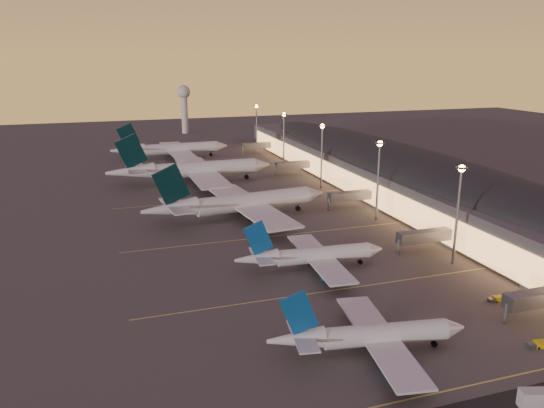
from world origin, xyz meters
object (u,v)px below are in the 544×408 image
(radar_tower, at_px, (184,101))
(catering_truck_a, at_px, (537,400))
(airliner_wide_mid, at_px, (192,170))
(baggage_tug_b, at_px, (497,299))
(airliner_wide_far, at_px, (171,149))
(baggage_tug_a, at_px, (539,344))
(airliner_narrow_south, at_px, (369,336))
(airliner_wide_near, at_px, (239,203))
(airliner_narrow_north, at_px, (311,256))

(radar_tower, relative_size, catering_truck_a, 5.82)
(airliner_wide_mid, distance_m, baggage_tug_b, 138.33)
(airliner_wide_far, bearing_deg, baggage_tug_b, -78.80)
(radar_tower, height_order, catering_truck_a, radar_tower)
(baggage_tug_a, xyz_separation_m, baggage_tug_b, (5.97, 17.98, -0.05))
(baggage_tug_b, bearing_deg, airliner_wide_mid, 113.19)
(airliner_wide_mid, distance_m, airliner_wide_far, 58.44)
(baggage_tug_a, bearing_deg, airliner_narrow_south, 174.55)
(airliner_wide_near, bearing_deg, airliner_wide_far, 86.71)
(airliner_wide_near, distance_m, baggage_tug_b, 85.34)
(airliner_wide_near, xyz_separation_m, airliner_wide_mid, (-5.73, 54.82, 0.47))
(airliner_narrow_north, height_order, airliner_wide_mid, airliner_wide_mid)
(airliner_narrow_north, bearing_deg, airliner_wide_far, 98.37)
(airliner_narrow_south, relative_size, airliner_wide_near, 0.58)
(airliner_narrow_north, xyz_separation_m, airliner_wide_near, (-6.10, 47.09, 1.63))
(airliner_wide_near, bearing_deg, baggage_tug_a, -77.84)
(airliner_wide_near, distance_m, radar_tower, 205.99)
(airliner_narrow_north, distance_m, radar_tower, 252.63)
(airliner_wide_far, bearing_deg, radar_tower, 74.45)
(airliner_wide_far, height_order, catering_truck_a, airliner_wide_far)
(airliner_wide_near, bearing_deg, radar_tower, 79.08)
(airliner_wide_far, bearing_deg, airliner_wide_near, -88.70)
(airliner_wide_far, relative_size, baggage_tug_a, 14.99)
(airliner_narrow_south, height_order, catering_truck_a, airliner_narrow_south)
(airliner_wide_far, distance_m, radar_tower, 95.61)
(airliner_wide_mid, relative_size, airliner_wide_far, 1.13)
(airliner_wide_mid, relative_size, radar_tower, 2.11)
(airliner_wide_near, distance_m, airliner_wide_far, 113.43)
(radar_tower, bearing_deg, airliner_narrow_south, -92.94)
(airliner_wide_mid, xyz_separation_m, catering_truck_a, (23.74, -162.91, -4.29))
(airliner_wide_mid, height_order, catering_truck_a, airliner_wide_mid)
(airliner_narrow_north, bearing_deg, baggage_tug_a, -57.55)
(airliner_wide_near, bearing_deg, baggage_tug_b, -70.15)
(baggage_tug_b, bearing_deg, catering_truck_a, -117.04)
(airliner_narrow_south, relative_size, airliner_wide_far, 0.61)
(airliner_narrow_south, xyz_separation_m, radar_tower, (14.94, 290.92, 18.48))
(airliner_wide_far, xyz_separation_m, baggage_tug_a, (38.01, -207.63, -4.46))
(baggage_tug_b, xyz_separation_m, catering_truck_a, (-19.73, -31.69, 0.90))
(airliner_narrow_north, distance_m, airliner_wide_far, 160.82)
(airliner_wide_near, bearing_deg, airliner_narrow_north, -89.06)
(baggage_tug_a, xyz_separation_m, catering_truck_a, (-13.76, -13.72, 0.85))
(baggage_tug_b, distance_m, catering_truck_a, 37.34)
(radar_tower, relative_size, baggage_tug_b, 9.07)
(radar_tower, distance_m, catering_truck_a, 313.45)
(baggage_tug_b, bearing_deg, baggage_tug_a, -103.51)
(airliner_wide_far, bearing_deg, baggage_tug_a, -81.48)
(airliner_narrow_north, xyz_separation_m, baggage_tug_a, (25.66, -47.29, -3.04))
(baggage_tug_a, height_order, baggage_tug_b, baggage_tug_a)
(radar_tower, bearing_deg, baggage_tug_a, -86.99)
(airliner_wide_mid, bearing_deg, airliner_wide_far, 89.81)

